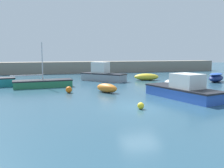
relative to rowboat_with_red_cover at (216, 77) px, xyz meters
The scene contains 11 objects.
ground_plane 17.59m from the rowboat_with_red_cover, 142.21° to the right, with size 120.00×120.00×0.20m, color #284C60.
harbor_breakwater 22.32m from the rowboat_with_red_cover, 128.49° to the left, with size 50.07×3.08×1.93m, color gray.
rowboat_with_red_cover is the anchor object (origin of this frame).
dinghy_near_pier 15.27m from the rowboat_with_red_cover, 163.03° to the right, with size 2.01×2.45×0.79m.
rowboat_blue_near 8.32m from the rowboat_with_red_cover, 153.16° to the left, with size 3.33×2.08×0.85m.
fishing_dinghy_green 7.68m from the rowboat_with_red_cover, 159.76° to the right, with size 1.86×2.22×0.75m.
sailboat_short_mast 20.11m from the rowboat_with_red_cover, behind, with size 6.06×2.42×4.53m.
cabin_cruiser_white 13.01m from the rowboat_with_red_cover, 137.53° to the right, with size 3.78×6.81×1.93m.
motorboat_with_cabin 13.74m from the rowboat_with_red_cover, 161.46° to the left, with size 5.30×5.43×2.34m.
mooring_buoy_yellow 18.11m from the rowboat_with_red_cover, 141.13° to the right, with size 0.43×0.43×0.43m, color yellow.
mooring_buoy_orange 18.29m from the rowboat_with_red_cover, 167.86° to the right, with size 0.56×0.56×0.56m, color orange.
Camera 1 is at (-5.83, -14.88, 3.52)m, focal length 40.00 mm.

